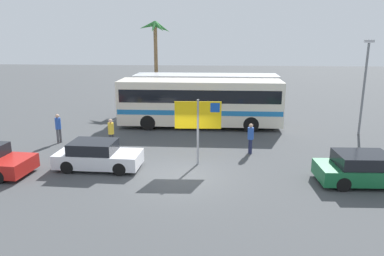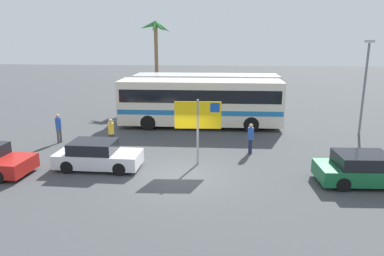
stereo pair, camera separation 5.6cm
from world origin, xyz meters
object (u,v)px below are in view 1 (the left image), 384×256
object	(u,v)px
pedestrian_crossing_lot	(111,131)
bus_rear_coach	(206,93)
ferry_sign	(199,118)
pedestrian_near_sign	(251,136)
car_white	(97,156)
bus_front_coach	(200,101)
pedestrian_by_bus	(58,126)
car_green	(366,169)

from	to	relation	value
pedestrian_crossing_lot	bus_rear_coach	bearing A→B (deg)	-65.50
pedestrian_crossing_lot	ferry_sign	bearing A→B (deg)	-151.63
pedestrian_near_sign	ferry_sign	bearing A→B (deg)	-161.51
car_white	pedestrian_crossing_lot	bearing A→B (deg)	96.71
car_white	pedestrian_near_sign	xyz separation A→B (m)	(7.34, 2.76, 0.32)
bus_rear_coach	car_white	distance (m)	12.96
bus_rear_coach	car_white	bearing A→B (deg)	-111.20
bus_front_coach	ferry_sign	world-z (taller)	ferry_sign
bus_rear_coach	pedestrian_by_bus	xyz separation A→B (m)	(-8.26, -8.04, -0.78)
ferry_sign	pedestrian_crossing_lot	world-z (taller)	ferry_sign
car_white	pedestrian_crossing_lot	distance (m)	3.31
bus_rear_coach	car_green	bearing A→B (deg)	-61.15
bus_front_coach	pedestrian_near_sign	bearing A→B (deg)	-62.67
car_green	bus_front_coach	bearing A→B (deg)	126.09
car_white	pedestrian_near_sign	world-z (taller)	pedestrian_near_sign
ferry_sign	pedestrian_crossing_lot	size ratio (longest dim) A/B	1.97
bus_front_coach	pedestrian_near_sign	size ratio (longest dim) A/B	6.66
bus_front_coach	pedestrian_by_bus	world-z (taller)	bus_front_coach
bus_rear_coach	car_green	distance (m)	14.90
car_green	pedestrian_by_bus	distance (m)	16.21
bus_rear_coach	pedestrian_crossing_lot	size ratio (longest dim) A/B	6.67
car_green	pedestrian_by_bus	world-z (taller)	pedestrian_by_bus
bus_rear_coach	car_green	size ratio (longest dim) A/B	2.59
ferry_sign	pedestrian_crossing_lot	xyz separation A→B (m)	(-4.99, 2.39, -1.37)
ferry_sign	car_white	world-z (taller)	ferry_sign
pedestrian_crossing_lot	car_green	bearing A→B (deg)	-145.40
car_white	pedestrian_by_bus	world-z (taller)	pedestrian_by_bus
bus_rear_coach	pedestrian_near_sign	size ratio (longest dim) A/B	6.66
car_white	car_green	bearing A→B (deg)	-2.89
ferry_sign	car_green	xyz separation A→B (m)	(7.13, -1.87, -1.69)
bus_front_coach	car_white	xyz separation A→B (m)	(-4.39, -8.45, -1.15)
bus_front_coach	bus_rear_coach	xyz separation A→B (m)	(0.27, 3.58, 0.00)
pedestrian_crossing_lot	pedestrian_by_bus	bearing A→B (deg)	41.81
bus_front_coach	ferry_sign	size ratio (longest dim) A/B	3.39
car_green	car_white	bearing A→B (deg)	173.09
bus_front_coach	ferry_sign	distance (m)	7.58
bus_front_coach	ferry_sign	xyz separation A→B (m)	(0.31, -7.56, 0.54)
bus_front_coach	pedestrian_near_sign	world-z (taller)	bus_front_coach
car_white	pedestrian_near_sign	size ratio (longest dim) A/B	2.44
bus_rear_coach	car_green	world-z (taller)	bus_rear_coach
car_white	pedestrian_crossing_lot	xyz separation A→B (m)	(-0.28, 3.28, 0.32)
bus_front_coach	pedestrian_by_bus	distance (m)	9.18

